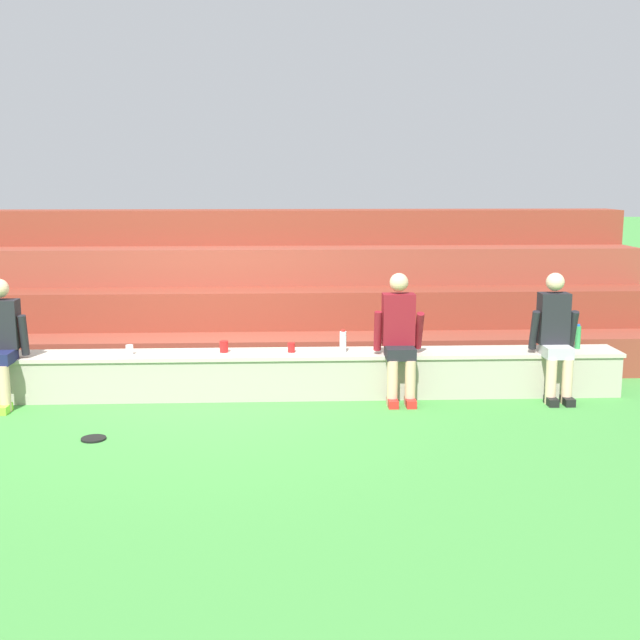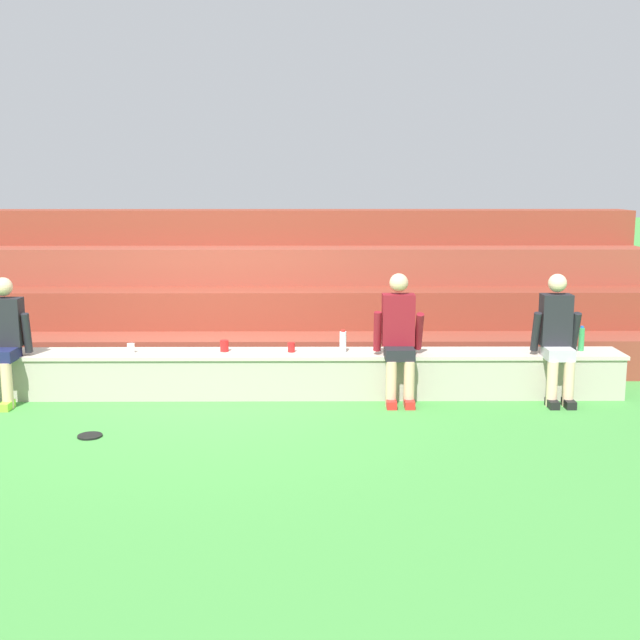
{
  "view_description": "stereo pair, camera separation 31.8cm",
  "coord_description": "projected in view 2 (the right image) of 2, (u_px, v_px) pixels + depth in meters",
  "views": [
    {
      "loc": [
        0.82,
        -8.09,
        2.3
      ],
      "look_at": [
        1.2,
        0.24,
        0.82
      ],
      "focal_mm": 45.01,
      "sensor_mm": 36.0,
      "label": 1
    },
    {
      "loc": [
        1.14,
        -8.09,
        2.3
      ],
      "look_at": [
        1.2,
        0.24,
        0.82
      ],
      "focal_mm": 45.01,
      "sensor_mm": 36.0,
      "label": 2
    }
  ],
  "objects": [
    {
      "name": "stone_seating_wall",
      "position": [
        208.0,
        372.0,
        8.55
      ],
      "size": [
        8.83,
        0.52,
        0.48
      ],
      "color": "#A8A08E",
      "rests_on": "ground"
    },
    {
      "name": "water_bottle_mid_left",
      "position": [
        581.0,
        339.0,
        8.56
      ],
      "size": [
        0.06,
        0.06,
        0.27
      ],
      "color": "green",
      "rests_on": "stone_seating_wall"
    },
    {
      "name": "brick_bleachers",
      "position": [
        228.0,
        301.0,
        10.61
      ],
      "size": [
        10.94,
        2.55,
        1.87
      ],
      "color": "brown",
      "rests_on": "ground"
    },
    {
      "name": "plastic_cup_right_end",
      "position": [
        291.0,
        347.0,
        8.51
      ],
      "size": [
        0.08,
        0.08,
        0.1
      ],
      "primitive_type": "cylinder",
      "color": "red",
      "rests_on": "stone_seating_wall"
    },
    {
      "name": "water_bottle_mid_right",
      "position": [
        343.0,
        342.0,
        8.48
      ],
      "size": [
        0.07,
        0.07,
        0.24
      ],
      "color": "silver",
      "rests_on": "stone_seating_wall"
    },
    {
      "name": "plastic_cup_middle",
      "position": [
        224.0,
        346.0,
        8.53
      ],
      "size": [
        0.09,
        0.09,
        0.12
      ],
      "primitive_type": "cylinder",
      "color": "red",
      "rests_on": "stone_seating_wall"
    },
    {
      "name": "person_far_left",
      "position": [
        3.0,
        338.0,
        8.22
      ],
      "size": [
        0.52,
        0.56,
        1.3
      ],
      "color": "#DBAD89",
      "rests_on": "ground"
    },
    {
      "name": "ground_plane",
      "position": [
        205.0,
        402.0,
        8.36
      ],
      "size": [
        80.0,
        80.0,
        0.0
      ],
      "primitive_type": "plane",
      "color": "#428E3D"
    },
    {
      "name": "frisbee",
      "position": [
        90.0,
        436.0,
        7.22
      ],
      "size": [
        0.22,
        0.22,
        0.02
      ],
      "primitive_type": "cylinder",
      "color": "black",
      "rests_on": "ground"
    },
    {
      "name": "person_center",
      "position": [
        557.0,
        336.0,
        8.26
      ],
      "size": [
        0.49,
        0.52,
        1.33
      ],
      "color": "beige",
      "rests_on": "ground"
    },
    {
      "name": "plastic_cup_left_end",
      "position": [
        131.0,
        348.0,
        8.47
      ],
      "size": [
        0.08,
        0.08,
        0.1
      ],
      "primitive_type": "cylinder",
      "color": "white",
      "rests_on": "stone_seating_wall"
    },
    {
      "name": "person_left_of_center",
      "position": [
        399.0,
        335.0,
        8.27
      ],
      "size": [
        0.51,
        0.54,
        1.33
      ],
      "color": "#DBAD89",
      "rests_on": "ground"
    }
  ]
}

